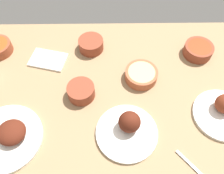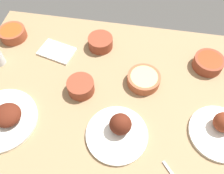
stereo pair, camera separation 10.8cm
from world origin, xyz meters
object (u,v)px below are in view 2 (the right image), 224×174
bowl_soup (13,33)px  bowl_cream (100,42)px  bowl_sauce (208,63)px  bowl_pasta (144,79)px  plate_far_side (4,118)px  folded_napkin (57,51)px  plate_center_main (118,130)px  plate_near_viewer (221,129)px  bowl_onions (81,86)px

bowl_soup → bowl_cream: bearing=1.5°
bowl_soup → bowl_sauce: bearing=-1.7°
bowl_cream → bowl_pasta: bearing=-38.3°
plate_far_side → folded_napkin: bearing=76.0°
folded_napkin → plate_center_main: bearing=-45.4°
plate_near_viewer → bowl_soup: (-106.19, 37.74, 0.20)cm
bowl_soup → bowl_cream: (47.98, 1.29, 0.35)cm
bowl_onions → folded_napkin: bowl_onions is taller
plate_center_main → folded_napkin: 54.77cm
bowl_pasta → bowl_cream: bearing=141.7°
bowl_sauce → bowl_soup: size_ratio=1.03×
bowl_sauce → bowl_pasta: bowl_sauce is taller
bowl_onions → folded_napkin: (-18.23, 20.82, -2.78)cm
bowl_sauce → folded_napkin: 76.63cm
bowl_onions → bowl_cream: bowl_onions is taller
plate_center_main → folded_napkin: size_ratio=1.45×
plate_far_side → folded_napkin: 42.52cm
plate_far_side → bowl_soup: size_ratio=2.14×
bowl_onions → bowl_soup: bowl_onions is taller
bowl_cream → folded_napkin: (-21.65, -7.92, -2.67)cm
plate_center_main → bowl_onions: bearing=138.1°
bowl_pasta → bowl_soup: (-72.53, 18.10, 0.24)cm
bowl_pasta → bowl_soup: bearing=166.0°
bowl_pasta → plate_center_main: bearing=-105.8°
bowl_onions → bowl_sauce: bowl_onions is taller
plate_center_main → bowl_soup: 79.19cm
plate_center_main → plate_near_viewer: bearing=10.7°
bowl_onions → folded_napkin: 27.81cm
plate_center_main → bowl_pasta: size_ratio=1.66×
plate_center_main → bowl_onions: plate_center_main is taller
bowl_soup → folded_napkin: bowl_soup is taller
bowl_pasta → bowl_soup: size_ratio=1.10×
bowl_onions → plate_far_side: bearing=-144.4°
bowl_cream → folded_napkin: 23.21cm
bowl_pasta → folded_napkin: size_ratio=0.88×
plate_near_viewer → bowl_cream: bearing=146.2°
bowl_soup → bowl_cream: 48.00cm
bowl_onions → bowl_cream: (3.42, 28.74, -0.10)cm
bowl_onions → bowl_pasta: bowl_onions is taller
plate_center_main → bowl_cream: bearing=109.7°
plate_far_side → bowl_onions: size_ratio=2.42×
bowl_cream → bowl_sauce: bearing=-4.6°
plate_center_main → bowl_soup: size_ratio=1.83×
bowl_pasta → bowl_cream: 31.28cm
plate_near_viewer → bowl_onions: (-61.64, 10.28, 0.66)cm
bowl_sauce → folded_napkin: bowl_sauce is taller
folded_napkin → bowl_pasta: bearing=-13.9°
bowl_cream → plate_near_viewer: bearing=-33.8°
plate_far_side → bowl_pasta: size_ratio=1.94×
plate_far_side → bowl_soup: (-16.02, 47.86, 0.73)cm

